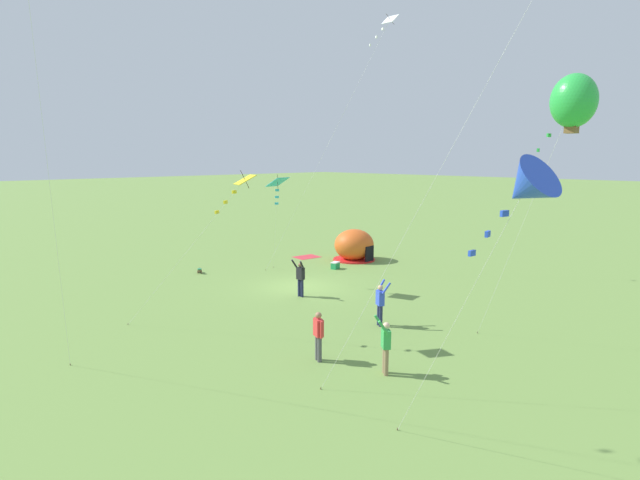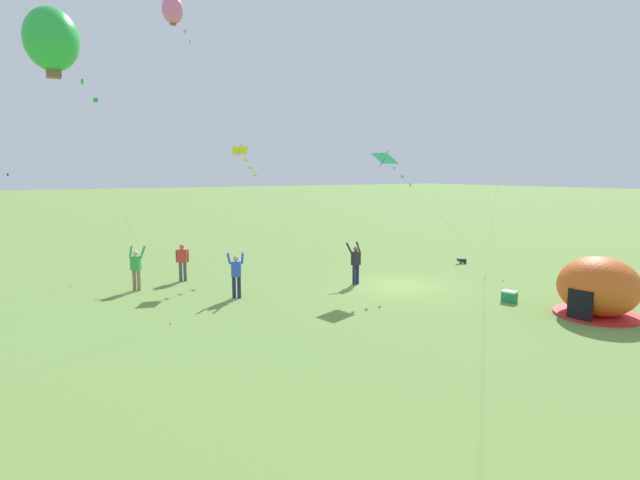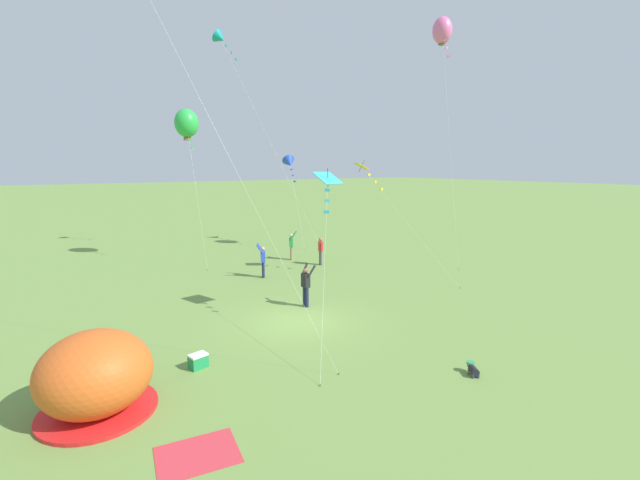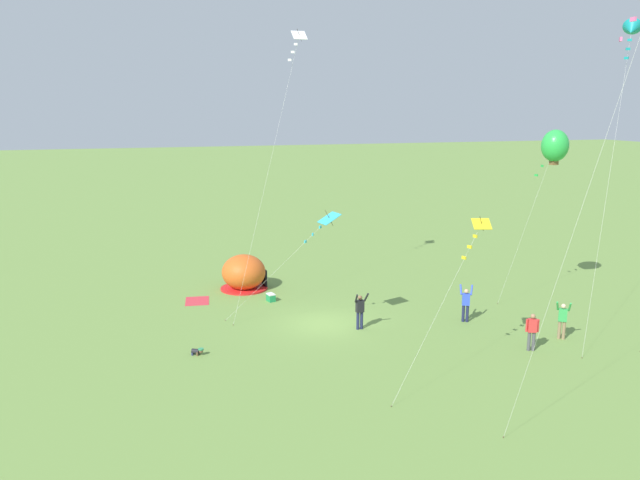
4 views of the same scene
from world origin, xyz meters
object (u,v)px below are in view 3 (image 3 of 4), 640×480
person_strolling (263,260)px  person_near_tent (321,250)px  kite_yellow (366,172)px  kite_teal (221,38)px  toddler_crawling (473,369)px  kite_green (187,123)px  person_flying_kite (306,284)px  popup_tent (95,375)px  kite_cyan (328,183)px  kite_blue (290,163)px  cooler_box (198,361)px  person_arms_raised (292,245)px  kite_pink (442,31)px

person_strolling → person_near_tent: bearing=10.7°
person_strolling → kite_yellow: size_ratio=0.30×
person_near_tent → kite_teal: size_ratio=0.12×
toddler_crawling → person_near_tent: (3.94, 14.32, 0.79)m
kite_green → person_flying_kite: bearing=-83.0°
person_near_tent → popup_tent: bearing=-142.2°
popup_tent → kite_cyan: kite_cyan is taller
person_strolling → kite_blue: bearing=52.8°
cooler_box → person_arms_raised: size_ratio=0.32×
kite_green → kite_blue: (8.42, 2.27, -2.35)m
popup_tent → kite_pink: kite_pink is taller
cooler_box → kite_green: 17.61m
popup_tent → cooler_box: size_ratio=4.68×
kite_cyan → kite_blue: 17.28m
person_near_tent → person_strolling: (-4.31, -0.81, 0.03)m
person_arms_raised → person_strolling: 4.66m
kite_cyan → kite_blue: size_ratio=0.87×
popup_tent → kite_green: size_ratio=0.29×
kite_green → kite_pink: 16.72m
toddler_crawling → kite_blue: kite_blue is taller
cooler_box → person_arms_raised: 15.31m
person_strolling → person_flying_kite: bearing=-95.8°
cooler_box → kite_teal: size_ratio=0.04×
popup_tent → kite_blue: 24.45m
toddler_crawling → kite_blue: size_ratio=0.08×
person_near_tent → kite_green: size_ratio=0.18×
toddler_crawling → kite_yellow: (4.64, 10.84, 5.57)m
kite_blue → person_arms_raised: bearing=-118.2°
toddler_crawling → person_strolling: (-0.37, 13.51, 0.82)m
person_arms_raised → person_strolling: (-3.52, -3.05, 0.00)m
popup_tent → person_near_tent: bearing=37.8°
person_arms_raised → kite_yellow: size_ratio=0.30×
popup_tent → toddler_crawling: 10.30m
person_near_tent → kite_pink: kite_pink is taller
cooler_box → person_near_tent: bearing=41.7°
kite_yellow → toddler_crawling: bearing=-113.2°
person_near_tent → person_arms_raised: (-0.79, 2.24, 0.03)m
person_flying_kite → cooler_box: bearing=-151.3°
kite_teal → kite_cyan: bearing=-96.1°
kite_blue → kite_cyan: bearing=-114.1°
toddler_crawling → kite_cyan: bearing=99.2°
kite_teal → kite_pink: (10.79, -9.21, -0.06)m
kite_yellow → kite_green: size_ratio=0.67×
cooler_box → kite_blue: (12.72, 17.12, 6.08)m
kite_yellow → popup_tent: bearing=-153.8°
person_strolling → kite_cyan: bearing=-95.0°
kite_yellow → kite_blue: (1.41, 11.13, 0.55)m
toddler_crawling → kite_cyan: 8.20m
kite_green → kite_blue: bearing=15.1°
person_arms_raised → kite_yellow: kite_yellow is taller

